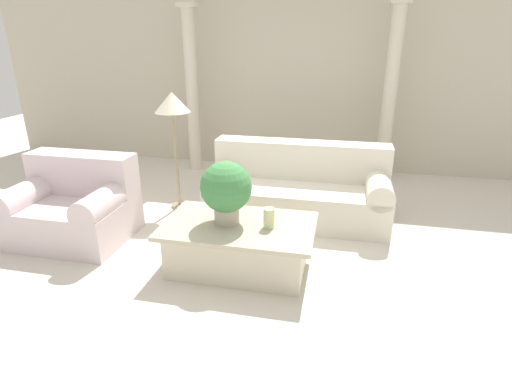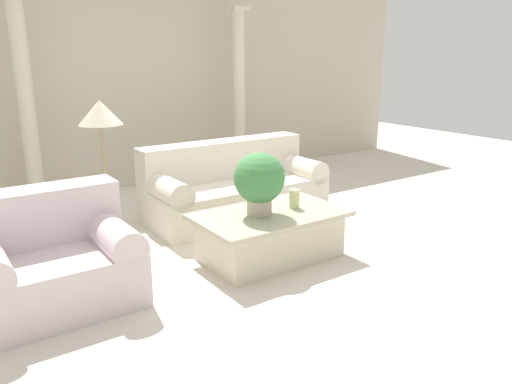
% 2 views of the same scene
% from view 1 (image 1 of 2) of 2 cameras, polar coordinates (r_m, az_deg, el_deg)
% --- Properties ---
extents(ground_plane, '(16.00, 16.00, 0.00)m').
position_cam_1_polar(ground_plane, '(4.22, -0.55, -7.09)').
color(ground_plane, silver).
extents(wall_back, '(10.00, 0.06, 3.20)m').
position_cam_1_polar(wall_back, '(6.44, 5.10, 17.54)').
color(wall_back, beige).
rests_on(wall_back, ground_plane).
extents(sofa_long, '(2.06, 0.88, 0.86)m').
position_cam_1_polar(sofa_long, '(4.70, 6.04, 0.43)').
color(sofa_long, beige).
rests_on(sofa_long, ground_plane).
extents(loveseat, '(1.17, 0.88, 0.86)m').
position_cam_1_polar(loveseat, '(4.62, -24.57, -1.72)').
color(loveseat, silver).
rests_on(loveseat, ground_plane).
extents(coffee_table, '(1.36, 0.83, 0.44)m').
position_cam_1_polar(coffee_table, '(3.69, -2.39, -7.56)').
color(coffee_table, beige).
rests_on(coffee_table, ground_plane).
extents(potted_plant, '(0.46, 0.46, 0.57)m').
position_cam_1_polar(potted_plant, '(3.50, -4.29, 0.41)').
color(potted_plant, '#B2A893').
rests_on(potted_plant, coffee_table).
extents(pillar_candle, '(0.10, 0.10, 0.18)m').
position_cam_1_polar(pillar_candle, '(3.49, 1.87, -3.73)').
color(pillar_candle, beige).
rests_on(pillar_candle, coffee_table).
extents(floor_lamp, '(0.41, 0.41, 1.42)m').
position_cam_1_polar(floor_lamp, '(4.81, -11.86, 11.72)').
color(floor_lamp, gray).
rests_on(floor_lamp, ground_plane).
extents(column_left, '(0.26, 0.26, 2.47)m').
position_cam_1_polar(column_left, '(6.37, -9.13, 14.26)').
color(column_left, beige).
rests_on(column_left, ground_plane).
extents(column_right, '(0.26, 0.26, 2.47)m').
position_cam_1_polar(column_right, '(5.98, 18.57, 13.02)').
color(column_right, beige).
rests_on(column_right, ground_plane).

